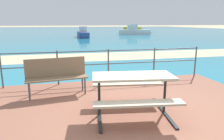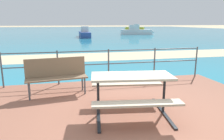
# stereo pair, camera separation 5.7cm
# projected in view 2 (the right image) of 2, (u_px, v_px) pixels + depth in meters

# --- Properties ---
(ground_plane) EXTENTS (240.00, 240.00, 0.00)m
(ground_plane) POSITION_uv_depth(u_px,v_px,m) (134.00, 117.00, 4.09)
(ground_plane) COLOR tan
(patio_paving) EXTENTS (6.40, 5.20, 0.06)m
(patio_paving) POSITION_uv_depth(u_px,v_px,m) (134.00, 116.00, 4.08)
(patio_paving) COLOR #935B47
(patio_paving) RESTS_ON ground
(sea_water) EXTENTS (90.00, 90.00, 0.01)m
(sea_water) POSITION_uv_depth(u_px,v_px,m) (71.00, 32.00, 42.15)
(sea_water) COLOR teal
(sea_water) RESTS_ON ground
(beach_strip) EXTENTS (54.03, 3.44, 0.01)m
(beach_strip) POSITION_uv_depth(u_px,v_px,m) (90.00, 57.00, 11.22)
(beach_strip) COLOR beige
(beach_strip) RESTS_ON ground
(picnic_table) EXTENTS (1.70, 1.60, 0.79)m
(picnic_table) POSITION_uv_depth(u_px,v_px,m) (132.00, 85.00, 3.98)
(picnic_table) COLOR #BCAD93
(picnic_table) RESTS_ON patio_paving
(park_bench) EXTENTS (1.50, 0.59, 0.90)m
(park_bench) POSITION_uv_depth(u_px,v_px,m) (56.00, 73.00, 5.14)
(park_bench) COLOR #7A6047
(park_bench) RESTS_ON patio_paving
(railing_fence) EXTENTS (5.94, 0.04, 0.99)m
(railing_fence) POSITION_uv_depth(u_px,v_px,m) (109.00, 61.00, 6.24)
(railing_fence) COLOR #4C5156
(railing_fence) RESTS_ON patio_paving
(boat_near) EXTENTS (1.26, 5.39, 1.33)m
(boat_near) POSITION_uv_depth(u_px,v_px,m) (84.00, 34.00, 26.28)
(boat_near) COLOR #2D478C
(boat_near) RESTS_ON sea_water
(boat_mid) EXTENTS (4.43, 3.26, 1.42)m
(boat_mid) POSITION_uv_depth(u_px,v_px,m) (135.00, 28.00, 48.17)
(boat_mid) COLOR yellow
(boat_mid) RESTS_ON sea_water
(boat_far) EXTENTS (5.29, 1.63, 1.42)m
(boat_far) POSITION_uv_depth(u_px,v_px,m) (137.00, 31.00, 31.73)
(boat_far) COLOR silver
(boat_far) RESTS_ON sea_water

